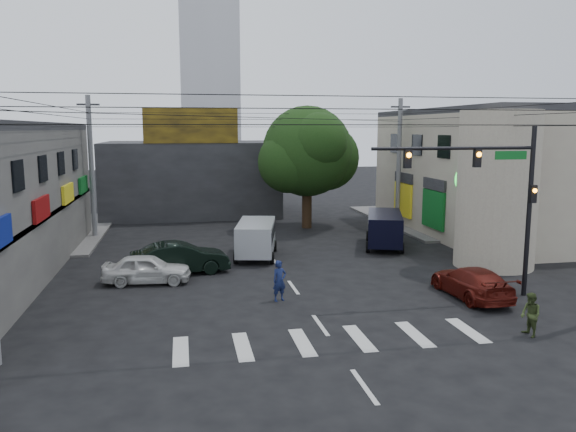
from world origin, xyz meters
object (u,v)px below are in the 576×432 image
object	(u,v)px
navy_van	(384,230)
utility_pole_far_left	(91,168)
maroon_sedan	(471,282)
traffic_officer	(279,281)
silver_minivan	(256,240)
pedestrian_olive	(531,315)
traffic_gantry	(494,184)
dark_sedan	(180,258)
white_compact	(147,269)
utility_pole_far_right	(399,164)
street_tree	(307,152)

from	to	relation	value
navy_van	utility_pole_far_left	bearing A→B (deg)	89.28
maroon_sedan	traffic_officer	world-z (taller)	traffic_officer
utility_pole_far_left	navy_van	world-z (taller)	utility_pole_far_left
navy_van	silver_minivan	bearing A→B (deg)	118.26
maroon_sedan	pedestrian_olive	size ratio (longest dim) A/B	3.01
traffic_gantry	maroon_sedan	world-z (taller)	traffic_gantry
dark_sedan	white_compact	distance (m)	2.12
utility_pole_far_right	maroon_sedan	bearing A→B (deg)	-101.40
utility_pole_far_right	dark_sedan	bearing A→B (deg)	-145.82
street_tree	dark_sedan	distance (m)	15.34
utility_pole_far_right	maroon_sedan	xyz separation A→B (m)	(-3.40, -16.85, -3.94)
dark_sedan	maroon_sedan	world-z (taller)	dark_sedan
utility_pole_far_left	dark_sedan	bearing A→B (deg)	-62.32
utility_pole_far_right	pedestrian_olive	bearing A→B (deg)	-99.76
silver_minivan	traffic_officer	bearing A→B (deg)	-168.93
utility_pole_far_left	maroon_sedan	world-z (taller)	utility_pole_far_left
utility_pole_far_left	maroon_sedan	size ratio (longest dim) A/B	2.00
street_tree	utility_pole_far_left	distance (m)	14.56
street_tree	traffic_officer	bearing A→B (deg)	-106.41
silver_minivan	navy_van	xyz separation A→B (m)	(7.98, 1.29, 0.03)
street_tree	dark_sedan	xyz separation A→B (m)	(-8.98, -11.51, -4.69)
street_tree	traffic_officer	size ratio (longest dim) A/B	5.09
dark_sedan	utility_pole_far_left	bearing A→B (deg)	19.07
dark_sedan	white_compact	xyz separation A→B (m)	(-1.52, -1.49, -0.10)
dark_sedan	pedestrian_olive	bearing A→B (deg)	-141.30
traffic_officer	utility_pole_far_left	bearing A→B (deg)	101.32
utility_pole_far_left	pedestrian_olive	world-z (taller)	utility_pole_far_left
pedestrian_olive	maroon_sedan	bearing A→B (deg)	174.00
traffic_gantry	dark_sedan	bearing A→B (deg)	153.13
white_compact	traffic_gantry	bearing A→B (deg)	-104.29
dark_sedan	white_compact	world-z (taller)	dark_sedan
traffic_gantry	white_compact	bearing A→B (deg)	160.74
street_tree	navy_van	xyz separation A→B (m)	(3.15, -7.35, -4.45)
utility_pole_far_left	navy_van	xyz separation A→B (m)	(17.65, -6.35, -3.58)
maroon_sedan	silver_minivan	xyz separation A→B (m)	(-7.94, 9.21, 0.33)
street_tree	maroon_sedan	xyz separation A→B (m)	(3.10, -17.85, -4.82)
traffic_gantry	white_compact	distance (m)	15.73
traffic_officer	pedestrian_olive	xyz separation A→B (m)	(7.77, -5.59, -0.09)
maroon_sedan	silver_minivan	size ratio (longest dim) A/B	0.94
silver_minivan	traffic_gantry	bearing A→B (deg)	-125.33
maroon_sedan	white_compact	bearing A→B (deg)	-22.01
street_tree	maroon_sedan	size ratio (longest dim) A/B	1.89
maroon_sedan	traffic_officer	distance (m)	8.12
utility_pole_far_right	pedestrian_olive	world-z (taller)	utility_pole_far_right
utility_pole_far_right	traffic_gantry	bearing A→B (deg)	-98.94
utility_pole_far_right	maroon_sedan	size ratio (longest dim) A/B	2.00
utility_pole_far_left	maroon_sedan	xyz separation A→B (m)	(17.60, -16.85, -3.94)
street_tree	silver_minivan	size ratio (longest dim) A/B	1.78
street_tree	utility_pole_far_right	xyz separation A→B (m)	(6.50, -1.00, -0.87)
dark_sedan	navy_van	distance (m)	12.83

